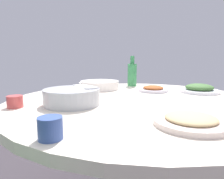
% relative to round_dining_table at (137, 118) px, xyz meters
% --- Properties ---
extents(round_dining_table, '(1.38, 1.38, 0.76)m').
position_rel_round_dining_table_xyz_m(round_dining_table, '(0.00, 0.00, 0.00)').
color(round_dining_table, '#99999E').
rests_on(round_dining_table, ground).
extents(rice_bowl, '(0.27, 0.27, 0.09)m').
position_rel_round_dining_table_xyz_m(rice_bowl, '(0.07, 0.35, 0.15)').
color(rice_bowl, '#B2B5BA').
rests_on(rice_bowl, round_dining_table).
extents(soup_bowl, '(0.28, 0.30, 0.06)m').
position_rel_round_dining_table_xyz_m(soup_bowl, '(0.43, -0.00, 0.13)').
color(soup_bowl, white).
rests_on(soup_bowl, round_dining_table).
extents(dish_noodles, '(0.25, 0.25, 0.04)m').
position_rel_round_dining_table_xyz_m(dish_noodles, '(-0.43, 0.12, 0.12)').
color(dish_noodles, silver).
rests_on(dish_noodles, round_dining_table).
extents(dish_greens, '(0.25, 0.25, 0.06)m').
position_rel_round_dining_table_xyz_m(dish_greens, '(-0.04, -0.48, 0.13)').
color(dish_greens, white).
rests_on(dish_greens, round_dining_table).
extents(dish_stirfry, '(0.20, 0.20, 0.04)m').
position_rel_round_dining_table_xyz_m(dish_stirfry, '(0.15, -0.26, 0.12)').
color(dish_stirfry, silver).
rests_on(dish_stirfry, round_dining_table).
extents(green_bottle, '(0.07, 0.07, 0.24)m').
position_rel_round_dining_table_xyz_m(green_bottle, '(0.45, -0.31, 0.20)').
color(green_bottle, '#388E4F').
rests_on(green_bottle, round_dining_table).
extents(tea_cup_far, '(0.07, 0.07, 0.06)m').
position_rel_round_dining_table_xyz_m(tea_cup_far, '(-0.30, 0.55, 0.14)').
color(tea_cup_far, '#364F96').
rests_on(tea_cup_far, round_dining_table).
extents(tea_cup_side, '(0.07, 0.07, 0.05)m').
position_rel_round_dining_table_xyz_m(tea_cup_side, '(0.15, 0.59, 0.13)').
color(tea_cup_side, '#CA4948').
rests_on(tea_cup_side, round_dining_table).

